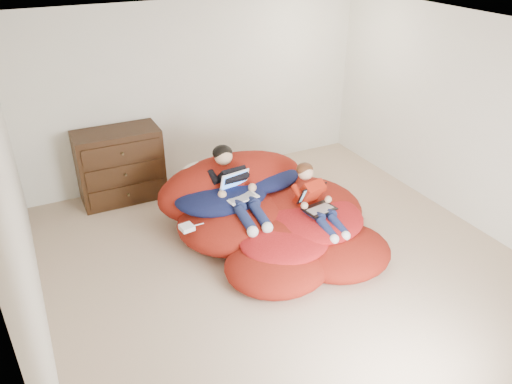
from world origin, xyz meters
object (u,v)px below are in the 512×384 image
dresser (120,165)px  younger_boy (315,197)px  beanbag_pile (269,215)px  laptop_black (316,202)px  laptop_white (238,189)px  older_boy (234,184)px

dresser → younger_boy: bearing=-49.2°
beanbag_pile → laptop_black: beanbag_pile is taller
laptop_white → laptop_black: (0.74, -0.53, -0.08)m
dresser → laptop_black: dresser is taller
dresser → younger_boy: size_ratio=1.19×
dresser → laptop_black: size_ratio=2.68×
dresser → beanbag_pile: dresser is taller
laptop_white → laptop_black: laptop_white is taller
younger_boy → laptop_white: size_ratio=2.29×
dresser → older_boy: size_ratio=0.92×
dresser → younger_boy: 2.71m
beanbag_pile → older_boy: (-0.35, 0.23, 0.39)m
beanbag_pile → older_boy: size_ratio=2.04×
older_boy → younger_boy: bearing=-38.8°
older_boy → laptop_black: bearing=-40.5°
younger_boy → beanbag_pile: bearing=137.4°
beanbag_pile → laptop_black: bearing=-45.5°
older_boy → younger_boy: 0.95m
laptop_white → dresser: bearing=123.4°
older_boy → dresser: bearing=125.2°
older_boy → laptop_black: (0.74, -0.63, -0.11)m
older_boy → laptop_white: 0.11m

